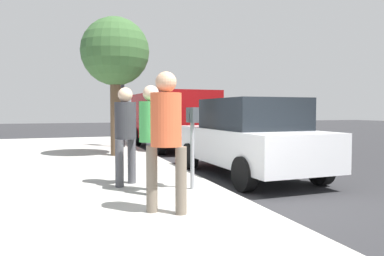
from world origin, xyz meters
TOP-DOWN VIEW (x-y plane):
  - ground_plane at (0.00, 0.00)m, footprint 80.00×80.00m
  - sidewalk_slab at (0.00, 3.00)m, footprint 28.00×6.00m
  - parking_meter at (0.69, 0.55)m, footprint 0.36×0.12m
  - pedestrian_at_meter at (0.66, 1.28)m, footprint 0.53×0.39m
  - pedestrian_bystander at (-0.61, 1.37)m, footprint 0.41×0.49m
  - parking_officer at (1.41, 1.58)m, footprint 0.43×0.42m
  - parked_sedan_near at (2.20, -1.35)m, footprint 4.44×2.05m
  - parked_van_far at (8.56, -1.35)m, footprint 5.27×2.26m
  - street_tree at (5.93, 1.13)m, footprint 2.02×2.02m
  - traffic_signal at (8.41, 0.43)m, footprint 0.24×0.44m

SIDE VIEW (x-z plane):
  - ground_plane at x=0.00m, z-range 0.00..0.00m
  - sidewalk_slab at x=0.00m, z-range 0.00..0.15m
  - parked_sedan_near at x=2.20m, z-range 0.01..1.78m
  - parking_meter at x=0.69m, z-range 0.46..1.87m
  - pedestrian_at_meter at x=0.66m, z-range 0.31..2.08m
  - parking_officer at x=1.41m, z-range 0.31..2.08m
  - parked_van_far at x=8.56m, z-range 0.17..2.35m
  - pedestrian_bystander at x=-0.61m, z-range 0.34..2.20m
  - traffic_signal at x=8.41m, z-range 0.78..4.38m
  - street_tree at x=5.93m, z-range 1.14..5.26m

